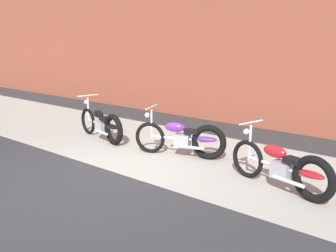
{
  "coord_description": "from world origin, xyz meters",
  "views": [
    {
      "loc": [
        4.98,
        -4.45,
        2.41
      ],
      "look_at": [
        0.5,
        1.07,
        0.75
      ],
      "focal_mm": 39.9,
      "sensor_mm": 36.0,
      "label": 1
    }
  ],
  "objects": [
    {
      "name": "sidewalk_slab",
      "position": [
        0.0,
        1.75,
        0.0
      ],
      "size": [
        36.0,
        3.5,
        0.01
      ],
      "primitive_type": "cube",
      "color": "#9E998E",
      "rests_on": "ground"
    },
    {
      "name": "brick_building_wall",
      "position": [
        0.0,
        5.2,
        3.16
      ],
      "size": [
        36.0,
        0.5,
        6.32
      ],
      "primitive_type": "cube",
      "color": "brown",
      "rests_on": "ground"
    },
    {
      "name": "motorcycle_red",
      "position": [
        2.89,
        1.13,
        0.4
      ],
      "size": [
        1.97,
        0.76,
        1.03
      ],
      "rotation": [
        0.0,
        0.0,
        2.89
      ],
      "color": "black",
      "rests_on": "ground"
    },
    {
      "name": "ground_plane",
      "position": [
        0.0,
        0.0,
        0.0
      ],
      "size": [
        80.0,
        80.0,
        0.0
      ],
      "primitive_type": "plane",
      "color": "#2D2D30"
    },
    {
      "name": "motorcycle_purple",
      "position": [
        0.55,
        1.58,
        0.4
      ],
      "size": [
        1.93,
        0.86,
        1.03
      ],
      "rotation": [
        0.0,
        0.0,
        3.47
      ],
      "color": "black",
      "rests_on": "ground"
    },
    {
      "name": "motorcycle_black",
      "position": [
        -1.77,
        1.38,
        0.4
      ],
      "size": [
        1.98,
        0.73,
        1.03
      ],
      "rotation": [
        0.0,
        0.0,
        2.92
      ],
      "color": "black",
      "rests_on": "ground"
    }
  ]
}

